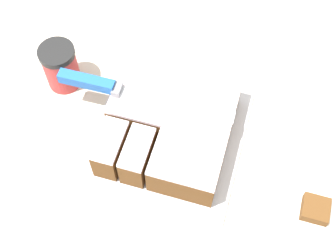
# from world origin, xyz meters

# --- Properties ---
(countertop) EXTENTS (1.40, 1.10, 0.92)m
(countertop) POSITION_xyz_m (0.00, 0.00, 0.46)
(countertop) COLOR beige
(countertop) RESTS_ON ground_plane
(cake_board) EXTENTS (0.30, 0.31, 0.01)m
(cake_board) POSITION_xyz_m (0.07, 0.05, 0.92)
(cake_board) COLOR silver
(cake_board) RESTS_ON countertop
(cake) EXTENTS (0.24, 0.25, 0.08)m
(cake) POSITION_xyz_m (0.07, 0.06, 0.96)
(cake) COLOR brown
(cake) RESTS_ON cake_board
(knife) EXTENTS (0.35, 0.03, 0.02)m
(knife) POSITION_xyz_m (-0.06, 0.08, 1.01)
(knife) COLOR silver
(knife) RESTS_ON cake
(coffee_cup) EXTENTS (0.08, 0.08, 0.11)m
(coffee_cup) POSITION_xyz_m (-0.19, 0.12, 0.97)
(coffee_cup) COLOR #B23333
(coffee_cup) RESTS_ON countertop
(paper_napkin) EXTENTS (0.15, 0.15, 0.01)m
(paper_napkin) POSITION_xyz_m (0.37, -0.03, 0.92)
(paper_napkin) COLOR white
(paper_napkin) RESTS_ON countertop
(brownie) EXTENTS (0.05, 0.05, 0.02)m
(brownie) POSITION_xyz_m (0.37, -0.03, 0.94)
(brownie) COLOR brown
(brownie) RESTS_ON paper_napkin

